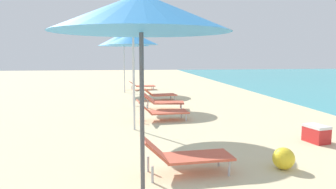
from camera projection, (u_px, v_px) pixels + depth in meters
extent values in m
cylinder|color=#4C4C51|center=(142.00, 129.00, 3.50)|extent=(0.05, 0.05, 2.13)
cone|color=#338CD8|center=(141.00, 13.00, 3.34)|extent=(1.94, 1.94, 0.41)
cube|color=#D8593F|center=(198.00, 157.00, 5.01)|extent=(1.13, 0.63, 0.04)
cube|color=#D8593F|center=(154.00, 148.00, 4.84)|extent=(0.41, 0.58, 0.35)
cylinder|color=#B2B2B7|center=(219.00, 159.00, 5.34)|extent=(0.04, 0.04, 0.25)
cylinder|color=#B2B2B7|center=(229.00, 168.00, 4.90)|extent=(0.04, 0.04, 0.25)
cylinder|color=#B2B2B7|center=(148.00, 164.00, 5.09)|extent=(0.04, 0.04, 0.25)
cylinder|color=#B2B2B7|center=(152.00, 174.00, 4.65)|extent=(0.04, 0.04, 0.25)
cylinder|color=silver|center=(134.00, 83.00, 7.82)|extent=(0.05, 0.05, 2.39)
cone|color=#338CD8|center=(133.00, 26.00, 7.65)|extent=(2.32, 2.32, 0.42)
sphere|color=silver|center=(133.00, 16.00, 7.62)|extent=(0.06, 0.06, 0.06)
cube|color=#D8593F|center=(169.00, 112.00, 9.09)|extent=(1.16, 0.70, 0.04)
cube|color=#D8593F|center=(144.00, 107.00, 8.91)|extent=(0.42, 0.64, 0.36)
cylinder|color=#B2B2B7|center=(182.00, 114.00, 9.45)|extent=(0.04, 0.04, 0.22)
cylinder|color=#B2B2B7|center=(186.00, 117.00, 8.96)|extent=(0.04, 0.04, 0.22)
cylinder|color=#B2B2B7|center=(140.00, 116.00, 9.18)|extent=(0.04, 0.04, 0.22)
cylinder|color=#B2B2B7|center=(143.00, 119.00, 8.69)|extent=(0.04, 0.04, 0.22)
cylinder|color=silver|center=(133.00, 76.00, 11.59)|extent=(0.05, 0.05, 2.26)
cone|color=#338CD8|center=(133.00, 39.00, 11.42)|extent=(1.87, 1.87, 0.43)
sphere|color=silver|center=(133.00, 32.00, 11.39)|extent=(0.06, 0.06, 0.06)
cube|color=#D8593F|center=(163.00, 95.00, 13.13)|extent=(1.13, 0.81, 0.04)
cube|color=#D8593F|center=(147.00, 92.00, 12.90)|extent=(0.48, 0.69, 0.31)
cylinder|color=#B2B2B7|center=(171.00, 96.00, 13.52)|extent=(0.04, 0.04, 0.21)
cylinder|color=#B2B2B7|center=(175.00, 98.00, 13.02)|extent=(0.04, 0.04, 0.21)
cylinder|color=#B2B2B7|center=(145.00, 98.00, 13.17)|extent=(0.04, 0.04, 0.21)
cylinder|color=#B2B2B7|center=(148.00, 99.00, 12.67)|extent=(0.04, 0.04, 0.21)
cube|color=#D8593F|center=(169.00, 103.00, 10.93)|extent=(1.12, 0.77, 0.04)
cube|color=#D8593F|center=(149.00, 98.00, 10.90)|extent=(0.45, 0.69, 0.31)
cylinder|color=#B2B2B7|center=(180.00, 105.00, 11.22)|extent=(0.04, 0.04, 0.22)
cylinder|color=#B2B2B7|center=(181.00, 107.00, 10.68)|extent=(0.04, 0.04, 0.22)
cylinder|color=#B2B2B7|center=(148.00, 105.00, 11.20)|extent=(0.04, 0.04, 0.22)
cylinder|color=#B2B2B7|center=(147.00, 108.00, 10.66)|extent=(0.04, 0.04, 0.22)
cylinder|color=silver|center=(124.00, 69.00, 15.72)|extent=(0.05, 0.05, 2.33)
cone|color=#338CD8|center=(124.00, 39.00, 15.53)|extent=(2.54, 2.54, 0.66)
sphere|color=silver|center=(124.00, 32.00, 15.49)|extent=(0.06, 0.06, 0.06)
cube|color=#D8593F|center=(145.00, 86.00, 17.14)|extent=(1.07, 0.73, 0.04)
cube|color=#D8593F|center=(133.00, 84.00, 16.96)|extent=(0.44, 0.67, 0.28)
cylinder|color=#B2B2B7|center=(152.00, 87.00, 17.50)|extent=(0.04, 0.04, 0.18)
cylinder|color=#B2B2B7|center=(154.00, 88.00, 16.98)|extent=(0.04, 0.04, 0.18)
cylinder|color=#B2B2B7|center=(132.00, 88.00, 17.25)|extent=(0.04, 0.04, 0.18)
cylinder|color=#B2B2B7|center=(133.00, 89.00, 16.73)|extent=(0.04, 0.04, 0.18)
sphere|color=yellow|center=(284.00, 158.00, 5.20)|extent=(0.37, 0.37, 0.37)
cube|color=red|center=(316.00, 135.00, 6.80)|extent=(0.44, 0.56, 0.32)
cube|color=white|center=(317.00, 126.00, 6.78)|extent=(0.45, 0.57, 0.06)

